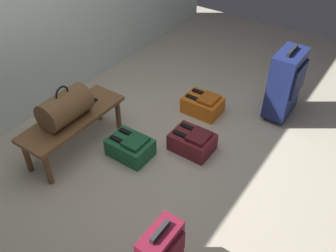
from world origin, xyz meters
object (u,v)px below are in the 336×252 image
duffel_bag_brown (65,107)px  backpack_maroon (193,142)px  bench (73,121)px  suitcase_upright_navy (285,83)px  backpack_green (131,147)px  backpack_orange (203,104)px  cell_phone (90,99)px  suitcase_small_burgundy (161,251)px

duffel_bag_brown → backpack_maroon: size_ratio=1.16×
bench → backpack_maroon: bearing=-56.5°
bench → duffel_bag_brown: duffel_bag_brown is taller
suitcase_upright_navy → backpack_maroon: suitcase_upright_navy is taller
backpack_green → backpack_orange: 0.96m
cell_phone → backpack_green: (-0.07, -0.52, -0.28)m
suitcase_small_burgundy → backpack_orange: size_ratio=1.21×
suitcase_upright_navy → duffel_bag_brown: bearing=139.9°
suitcase_small_burgundy → duffel_bag_brown: bearing=69.3°
cell_phone → backpack_maroon: cell_phone is taller
suitcase_small_burgundy → backpack_maroon: 1.25m
cell_phone → duffel_bag_brown: bearing=-170.9°
suitcase_small_burgundy → backpack_green: bearing=49.1°
bench → cell_phone: cell_phone is taller
bench → backpack_maroon: 1.09m
duffel_bag_brown → suitcase_upright_navy: bearing=-40.1°
suitcase_small_burgundy → backpack_orange: bearing=21.9°
duffel_bag_brown → backpack_green: 0.67m
cell_phone → suitcase_small_burgundy: size_ratio=0.31×
bench → suitcase_upright_navy: (1.55, -1.34, 0.08)m
duffel_bag_brown → suitcase_small_burgundy: 1.47m
duffel_bag_brown → cell_phone: 0.36m
backpack_green → duffel_bag_brown: bearing=118.9°
suitcase_small_burgundy → backpack_green: (0.77, 0.89, -0.15)m
suitcase_upright_navy → suitcase_small_burgundy: 2.12m
backpack_maroon → backpack_orange: bearing=21.4°
cell_phone → backpack_green: 0.59m
bench → suitcase_small_burgundy: bearing=-112.6°
bench → duffel_bag_brown: bearing=-180.0°
bench → duffel_bag_brown: 0.19m
cell_phone → suitcase_upright_navy: bearing=-47.8°
backpack_green → suitcase_upright_navy: bearing=-33.2°
bench → backpack_orange: (1.14, -0.67, -0.22)m
suitcase_upright_navy → backpack_orange: size_ratio=1.99×
suitcase_small_burgundy → backpack_orange: 1.84m
duffel_bag_brown → cell_phone: (0.33, 0.05, -0.13)m
cell_phone → backpack_orange: cell_phone is taller
backpack_maroon → backpack_green: bearing=132.1°
bench → duffel_bag_brown: size_ratio=2.27×
bench → duffel_bag_brown: (-0.05, -0.00, 0.19)m
bench → suitcase_upright_navy: size_ratio=1.32×
suitcase_upright_navy → backpack_maroon: (-0.96, 0.46, -0.29)m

